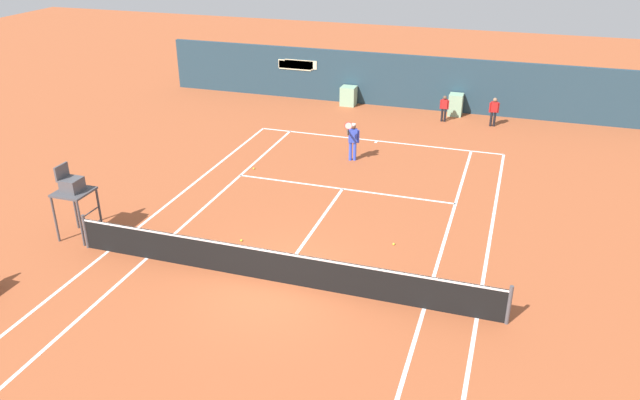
{
  "coord_description": "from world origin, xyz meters",
  "views": [
    {
      "loc": [
        5.54,
        -13.19,
        9.18
      ],
      "look_at": [
        0.04,
        3.65,
        0.8
      ],
      "focal_mm": 35.01,
      "sensor_mm": 36.0,
      "label": 1
    }
  ],
  "objects_px": {
    "player_on_baseline": "(353,138)",
    "ball_kid_centre_post": "(494,110)",
    "ball_kid_right_post": "(444,107)",
    "tennis_ball_by_sideline": "(394,244)",
    "umpire_chair": "(73,190)",
    "tennis_ball_mid_court": "(241,240)",
    "tennis_ball_near_service_line": "(254,168)"
  },
  "relations": [
    {
      "from": "umpire_chair",
      "to": "tennis_ball_by_sideline",
      "type": "relative_size",
      "value": 34.29
    },
    {
      "from": "tennis_ball_by_sideline",
      "to": "tennis_ball_near_service_line",
      "type": "bearing_deg",
      "value": 146.85
    },
    {
      "from": "player_on_baseline",
      "to": "tennis_ball_by_sideline",
      "type": "distance_m",
      "value": 6.96
    },
    {
      "from": "player_on_baseline",
      "to": "ball_kid_right_post",
      "type": "distance_m",
      "value": 6.69
    },
    {
      "from": "umpire_chair",
      "to": "ball_kid_right_post",
      "type": "distance_m",
      "value": 17.3
    },
    {
      "from": "player_on_baseline",
      "to": "tennis_ball_mid_court",
      "type": "relative_size",
      "value": 25.94
    },
    {
      "from": "ball_kid_centre_post",
      "to": "tennis_ball_by_sideline",
      "type": "bearing_deg",
      "value": 69.98
    },
    {
      "from": "umpire_chair",
      "to": "ball_kid_centre_post",
      "type": "distance_m",
      "value": 18.56
    },
    {
      "from": "ball_kid_right_post",
      "to": "tennis_ball_by_sideline",
      "type": "bearing_deg",
      "value": 91.16
    },
    {
      "from": "ball_kid_centre_post",
      "to": "tennis_ball_by_sideline",
      "type": "distance_m",
      "value": 12.5
    },
    {
      "from": "ball_kid_right_post",
      "to": "ball_kid_centre_post",
      "type": "relative_size",
      "value": 0.93
    },
    {
      "from": "ball_kid_centre_post",
      "to": "tennis_ball_near_service_line",
      "type": "distance_m",
      "value": 11.7
    },
    {
      "from": "ball_kid_centre_post",
      "to": "umpire_chair",
      "type": "bearing_deg",
      "value": 41.91
    },
    {
      "from": "umpire_chair",
      "to": "tennis_ball_near_service_line",
      "type": "height_order",
      "value": "umpire_chair"
    },
    {
      "from": "ball_kid_right_post",
      "to": "tennis_ball_mid_court",
      "type": "height_order",
      "value": "ball_kid_right_post"
    },
    {
      "from": "ball_kid_right_post",
      "to": "tennis_ball_by_sideline",
      "type": "distance_m",
      "value": 12.35
    },
    {
      "from": "umpire_chair",
      "to": "ball_kid_centre_post",
      "type": "relative_size",
      "value": 1.74
    },
    {
      "from": "ball_kid_right_post",
      "to": "ball_kid_centre_post",
      "type": "xyz_separation_m",
      "value": [
        2.24,
        0.0,
        0.06
      ]
    },
    {
      "from": "ball_kid_right_post",
      "to": "tennis_ball_by_sideline",
      "type": "relative_size",
      "value": 18.2
    },
    {
      "from": "umpire_chair",
      "to": "ball_kid_right_post",
      "type": "height_order",
      "value": "umpire_chair"
    },
    {
      "from": "ball_kid_right_post",
      "to": "tennis_ball_mid_court",
      "type": "xyz_separation_m",
      "value": [
        -4.17,
        -13.53,
        -0.68
      ]
    },
    {
      "from": "umpire_chair",
      "to": "ball_kid_right_post",
      "type": "relative_size",
      "value": 1.88
    },
    {
      "from": "ball_kid_right_post",
      "to": "ball_kid_centre_post",
      "type": "height_order",
      "value": "ball_kid_centre_post"
    },
    {
      "from": "tennis_ball_by_sideline",
      "to": "tennis_ball_mid_court",
      "type": "height_order",
      "value": "same"
    },
    {
      "from": "ball_kid_right_post",
      "to": "tennis_ball_near_service_line",
      "type": "height_order",
      "value": "ball_kid_right_post"
    },
    {
      "from": "ball_kid_right_post",
      "to": "tennis_ball_mid_court",
      "type": "distance_m",
      "value": 14.18
    },
    {
      "from": "ball_kid_right_post",
      "to": "tennis_ball_near_service_line",
      "type": "relative_size",
      "value": 18.2
    },
    {
      "from": "player_on_baseline",
      "to": "tennis_ball_near_service_line",
      "type": "relative_size",
      "value": 25.94
    },
    {
      "from": "tennis_ball_near_service_line",
      "to": "tennis_ball_by_sideline",
      "type": "height_order",
      "value": "same"
    },
    {
      "from": "player_on_baseline",
      "to": "ball_kid_centre_post",
      "type": "height_order",
      "value": "player_on_baseline"
    },
    {
      "from": "umpire_chair",
      "to": "player_on_baseline",
      "type": "xyz_separation_m",
      "value": [
        6.23,
        8.66,
        -0.63
      ]
    },
    {
      "from": "ball_kid_centre_post",
      "to": "tennis_ball_mid_court",
      "type": "bearing_deg",
      "value": 53.79
    }
  ]
}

